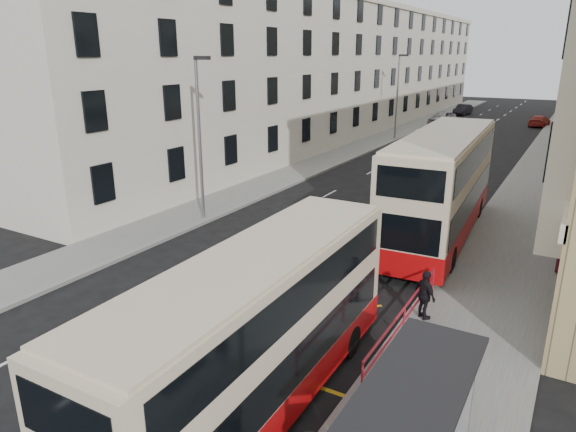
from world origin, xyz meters
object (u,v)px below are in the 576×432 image
Objects in this scene: white_van at (436,131)px; car_red at (539,121)px; street_lamp_near at (200,130)px; car_dark at (463,110)px; double_decker_rear at (442,186)px; pedestrian_far at (425,295)px; car_silver at (442,118)px; pedestrian_near at (444,407)px; street_lamp_far at (398,92)px; double_decker_front at (258,334)px; bus_shelter at (416,432)px.

white_van is 17.35m from car_red.
car_dark is (1.15, 55.42, -3.92)m from street_lamp_near.
car_red is at bearing 86.31° from double_decker_rear.
car_silver is (-11.66, 48.67, -0.17)m from pedestrian_far.
pedestrian_near is at bearing -63.95° from car_silver.
street_lamp_far reaches higher than car_red.
pedestrian_near is 5.43m from pedestrian_far.
double_decker_front is at bearing -75.57° from street_lamp_far.
car_dark is at bearing 96.98° from double_decker_front.
car_silver is (-13.54, 56.26, -1.34)m from bus_shelter.
pedestrian_far is 50.05m from car_silver.
street_lamp_near is 15.44m from double_decker_front.
double_decker_front is (10.55, -40.98, -2.57)m from street_lamp_far.
pedestrian_near is 0.96× the size of pedestrian_far.
car_red is (8.16, 15.31, -0.16)m from white_van.
bus_shelter is 2.75m from pedestrian_near.
street_lamp_near is at bearing -86.92° from white_van.
double_decker_rear is (11.11, 3.42, -2.13)m from street_lamp_near.
white_van is at bearing 101.81° from double_decker_rear.
double_decker_rear reaches higher than car_silver.
white_van is at bearing 35.48° from street_lamp_far.
bus_shelter is 0.34× the size of double_decker_rear.
pedestrian_near is 0.36× the size of car_dark.
street_lamp_far is 42.68m from pedestrian_near.
pedestrian_far reaches higher than white_van.
white_van is (-11.31, 44.80, -1.34)m from bus_shelter.
pedestrian_far is at bearing -20.58° from street_lamp_near.
street_lamp_far reaches higher than pedestrian_far.
pedestrian_near is (14.66, -9.91, -3.70)m from street_lamp_near.
bus_shelter is at bearing -64.51° from car_silver.
double_decker_rear is 30.05m from white_van.
double_decker_rear reaches higher than pedestrian_far.
double_decker_front is 1.78× the size of white_van.
car_silver reaches higher than car_dark.
street_lamp_far is 5.66m from white_van.
double_decker_rear is at bearing -39.43° from pedestrian_far.
bus_shelter is 4.38m from double_decker_front.
street_lamp_near is 0.78× the size of double_decker_front.
street_lamp_far is 1.85× the size of car_dark.
bus_shelter is at bearing -40.14° from street_lamp_near.
double_decker_rear is 2.66× the size of car_silver.
double_decker_front is 2.33× the size of car_red.
double_decker_front is 67.08m from car_dark.
pedestrian_far is at bearing -73.03° from car_dark.
car_dark is (0.00, 11.55, -0.08)m from car_silver.
street_lamp_near is 1.85× the size of car_dark.
car_red is at bearing 70.97° from white_van.
street_lamp_far is 28.89m from double_decker_rear.
double_decker_front is 6.49× the size of pedestrian_near.
car_red is at bearing 92.99° from bus_shelter.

